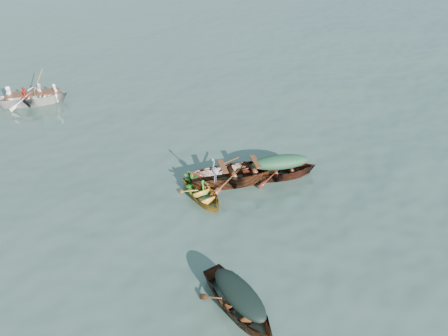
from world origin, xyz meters
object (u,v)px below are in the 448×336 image
object	(u,v)px
yellow_dinghy	(203,198)
heron	(215,174)
dark_covered_boat	(239,310)
green_tarp_boat	(279,177)
open_wooden_boat	(239,182)
rowed_boat	(36,104)

from	to	relation	value
yellow_dinghy	heron	bearing A→B (deg)	5.19
dark_covered_boat	green_tarp_boat	xyz separation A→B (m)	(4.54, 4.49, 0.00)
yellow_dinghy	open_wooden_boat	world-z (taller)	open_wooden_boat
dark_covered_boat	green_tarp_boat	size ratio (longest dim) A/B	0.92
rowed_boat	green_tarp_boat	bearing A→B (deg)	-133.81
dark_covered_boat	open_wooden_boat	size ratio (longest dim) A/B	0.71
open_wooden_boat	green_tarp_boat	bearing A→B (deg)	-93.90
green_tarp_boat	rowed_boat	bearing A→B (deg)	49.82
yellow_dinghy	dark_covered_boat	xyz separation A→B (m)	(-1.38, -4.75, 0.00)
yellow_dinghy	dark_covered_boat	size ratio (longest dim) A/B	0.76
green_tarp_boat	heron	size ratio (longest dim) A/B	4.36
green_tarp_boat	open_wooden_boat	world-z (taller)	open_wooden_boat
rowed_boat	dark_covered_boat	bearing A→B (deg)	-156.63
yellow_dinghy	green_tarp_boat	xyz separation A→B (m)	(3.16, -0.26, 0.00)
green_tarp_boat	rowed_boat	world-z (taller)	rowed_boat
open_wooden_boat	heron	distance (m)	1.40
dark_covered_boat	rowed_boat	bearing A→B (deg)	94.55
open_wooden_boat	rowed_boat	size ratio (longest dim) A/B	1.13
open_wooden_boat	heron	xyz separation A→B (m)	(-1.11, -0.18, 0.83)
green_tarp_boat	dark_covered_boat	bearing A→B (deg)	153.21
green_tarp_boat	heron	xyz separation A→B (m)	(-2.61, 0.32, 0.83)
open_wooden_boat	rowed_boat	distance (m)	12.11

